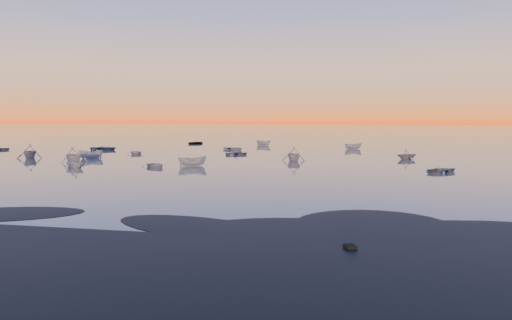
% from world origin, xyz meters
% --- Properties ---
extents(ground, '(600.00, 600.00, 0.00)m').
position_xyz_m(ground, '(0.00, 100.00, 0.00)').
color(ground, slate).
rests_on(ground, ground).
extents(mud_lobes, '(140.00, 6.00, 0.07)m').
position_xyz_m(mud_lobes, '(0.00, -1.00, 0.01)').
color(mud_lobes, black).
rests_on(mud_lobes, ground).
extents(moored_fleet, '(124.00, 58.00, 1.20)m').
position_xyz_m(moored_fleet, '(0.00, 53.00, 0.00)').
color(moored_fleet, silver).
rests_on(moored_fleet, ground).
extents(boat_near_left, '(3.70, 3.62, 0.91)m').
position_xyz_m(boat_near_left, '(-13.41, 29.38, 0.00)').
color(boat_near_left, silver).
rests_on(boat_near_left, ground).
extents(boat_near_center, '(3.14, 3.89, 1.25)m').
position_xyz_m(boat_near_center, '(-9.50, 31.84, 0.00)').
color(boat_near_center, silver).
rests_on(boat_near_center, ground).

